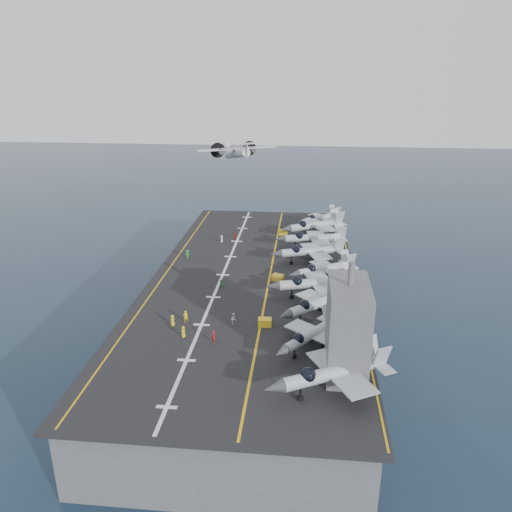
# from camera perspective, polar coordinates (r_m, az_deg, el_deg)

# --- Properties ---
(ground) EXTENTS (500.00, 500.00, 0.00)m
(ground) POSITION_cam_1_polar(r_m,az_deg,el_deg) (98.97, -0.23, -7.88)
(ground) COLOR #142135
(ground) RESTS_ON ground
(hull) EXTENTS (36.00, 90.00, 10.00)m
(hull) POSITION_cam_1_polar(r_m,az_deg,el_deg) (96.70, -0.24, -5.27)
(hull) COLOR #56595E
(hull) RESTS_ON ground
(flight_deck) EXTENTS (38.00, 92.00, 0.40)m
(flight_deck) POSITION_cam_1_polar(r_m,az_deg,el_deg) (94.56, -0.24, -2.43)
(flight_deck) COLOR black
(flight_deck) RESTS_ON hull
(foul_line) EXTENTS (0.35, 90.00, 0.02)m
(foul_line) POSITION_cam_1_polar(r_m,az_deg,el_deg) (94.23, 1.57, -2.38)
(foul_line) COLOR gold
(foul_line) RESTS_ON flight_deck
(landing_centerline) EXTENTS (0.50, 90.00, 0.02)m
(landing_centerline) POSITION_cam_1_polar(r_m,az_deg,el_deg) (95.24, -3.84, -2.17)
(landing_centerline) COLOR silver
(landing_centerline) RESTS_ON flight_deck
(deck_edge_port) EXTENTS (0.25, 90.00, 0.02)m
(deck_edge_port) POSITION_cam_1_polar(r_m,az_deg,el_deg) (97.58, -10.23, -1.89)
(deck_edge_port) COLOR gold
(deck_edge_port) RESTS_ON flight_deck
(deck_edge_stbd) EXTENTS (0.25, 90.00, 0.02)m
(deck_edge_stbd) POSITION_cam_1_polar(r_m,az_deg,el_deg) (94.51, 11.00, -2.70)
(deck_edge_stbd) COLOR gold
(deck_edge_stbd) RESTS_ON flight_deck
(island_superstructure) EXTENTS (5.00, 10.00, 15.00)m
(island_superstructure) POSITION_cam_1_polar(r_m,az_deg,el_deg) (63.94, 10.48, -6.96)
(island_superstructure) COLOR #56595E
(island_superstructure) RESTS_ON flight_deck
(fighter_jet_0) EXTENTS (19.34, 17.15, 5.61)m
(fighter_jet_0) POSITION_cam_1_polar(r_m,az_deg,el_deg) (61.86, 8.95, -12.91)
(fighter_jet_0) COLOR #8E979E
(fighter_jet_0) RESTS_ON flight_deck
(fighter_jet_1) EXTENTS (15.13, 15.92, 4.61)m
(fighter_jet_1) POSITION_cam_1_polar(r_m,az_deg,el_deg) (70.48, 6.39, -8.77)
(fighter_jet_1) COLOR gray
(fighter_jet_1) RESTS_ON flight_deck
(fighter_jet_2) EXTENTS (17.49, 17.24, 5.12)m
(fighter_jet_2) POSITION_cam_1_polar(r_m,az_deg,el_deg) (78.99, 7.30, -5.23)
(fighter_jet_2) COLOR #949AA3
(fighter_jet_2) RESTS_ON flight_deck
(fighter_jet_3) EXTENTS (17.93, 14.30, 5.45)m
(fighter_jet_3) POSITION_cam_1_polar(r_m,az_deg,el_deg) (85.66, 6.96, -2.98)
(fighter_jet_3) COLOR #9DA6AC
(fighter_jet_3) RESTS_ON flight_deck
(fighter_jet_4) EXTENTS (16.35, 14.77, 4.73)m
(fighter_jet_4) POSITION_cam_1_polar(r_m,az_deg,el_deg) (92.94, 7.95, -1.35)
(fighter_jet_4) COLOR gray
(fighter_jet_4) RESTS_ON flight_deck
(fighter_jet_5) EXTENTS (17.60, 14.38, 5.28)m
(fighter_jet_5) POSITION_cam_1_polar(r_m,az_deg,el_deg) (100.82, 6.40, 0.65)
(fighter_jet_5) COLOR #8F969F
(fighter_jet_5) RESTS_ON flight_deck
(fighter_jet_6) EXTENTS (17.03, 12.88, 5.36)m
(fighter_jet_6) POSITION_cam_1_polar(r_m,az_deg,el_deg) (108.76, 6.74, 2.15)
(fighter_jet_6) COLOR gray
(fighter_jet_6) RESTS_ON flight_deck
(fighter_jet_7) EXTENTS (19.24, 17.22, 5.57)m
(fighter_jet_7) POSITION_cam_1_polar(r_m,az_deg,el_deg) (117.55, 6.84, 3.60)
(fighter_jet_7) COLOR #9399A1
(fighter_jet_7) RESTS_ON flight_deck
(fighter_jet_8) EXTENTS (15.43, 14.91, 4.48)m
(fighter_jet_8) POSITION_cam_1_polar(r_m,az_deg,el_deg) (125.60, 7.42, 4.41)
(fighter_jet_8) COLOR #8E959C
(fighter_jet_8) RESTS_ON flight_deck
(tow_cart_a) EXTENTS (2.07, 1.38, 1.21)m
(tow_cart_a) POSITION_cam_1_polar(r_m,az_deg,el_deg) (76.52, 1.01, -7.58)
(tow_cart_a) COLOR yellow
(tow_cart_a) RESTS_ON flight_deck
(tow_cart_b) EXTENTS (2.42, 2.07, 1.23)m
(tow_cart_b) POSITION_cam_1_polar(r_m,az_deg,el_deg) (92.33, 2.53, -2.49)
(tow_cart_b) COLOR gold
(tow_cart_b) RESTS_ON flight_deck
(tow_cart_c) EXTENTS (2.02, 1.33, 1.20)m
(tow_cart_c) POSITION_cam_1_polar(r_m,az_deg,el_deg) (118.29, 3.14, 2.71)
(tow_cart_c) COLOR gold
(tow_cart_c) RESTS_ON flight_deck
(crew_0) EXTENTS (1.02, 1.25, 1.79)m
(crew_0) POSITION_cam_1_polar(r_m,az_deg,el_deg) (77.45, -9.50, -7.28)
(crew_0) COLOR yellow
(crew_0) RESTS_ON flight_deck
(crew_1) EXTENTS (1.43, 1.30, 1.99)m
(crew_1) POSITION_cam_1_polar(r_m,az_deg,el_deg) (78.11, -8.05, -6.86)
(crew_1) COLOR yellow
(crew_1) RESTS_ON flight_deck
(crew_2) EXTENTS (1.15, 1.11, 1.61)m
(crew_2) POSITION_cam_1_polar(r_m,az_deg,el_deg) (89.39, -4.01, -3.19)
(crew_2) COLOR green
(crew_2) RESTS_ON flight_deck
(crew_3) EXTENTS (1.29, 1.34, 1.87)m
(crew_3) POSITION_cam_1_polar(r_m,az_deg,el_deg) (103.99, -7.82, 0.21)
(crew_3) COLOR #268C33
(crew_3) RESTS_ON flight_deck
(crew_4) EXTENTS (1.05, 1.23, 1.73)m
(crew_4) POSITION_cam_1_polar(r_m,az_deg,el_deg) (114.43, -2.42, 2.25)
(crew_4) COLOR red
(crew_4) RESTS_ON flight_deck
(crew_5) EXTENTS (0.72, 1.04, 1.69)m
(crew_5) POSITION_cam_1_polar(r_m,az_deg,el_deg) (113.06, -3.94, 1.98)
(crew_5) COLOR silver
(crew_5) RESTS_ON flight_deck
(crew_6) EXTENTS (1.34, 1.35, 1.90)m
(crew_6) POSITION_cam_1_polar(r_m,az_deg,el_deg) (72.15, -4.87, -9.21)
(crew_6) COLOR #B21919
(crew_6) RESTS_ON flight_deck
(crew_7) EXTENTS (1.14, 1.37, 1.95)m
(crew_7) POSITION_cam_1_polar(r_m,az_deg,el_deg) (76.76, -2.55, -7.20)
(crew_7) COLOR silver
(crew_7) RESTS_ON flight_deck
(transport_plane) EXTENTS (29.40, 26.25, 5.77)m
(transport_plane) POSITION_cam_1_polar(r_m,az_deg,el_deg) (148.75, -2.21, 11.62)
(transport_plane) COLOR silver
(crew_8) EXTENTS (1.02, 1.25, 1.79)m
(crew_8) POSITION_cam_1_polar(r_m,az_deg,el_deg) (74.04, -8.30, -8.58)
(crew_8) COLOR yellow
(crew_8) RESTS_ON flight_deck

